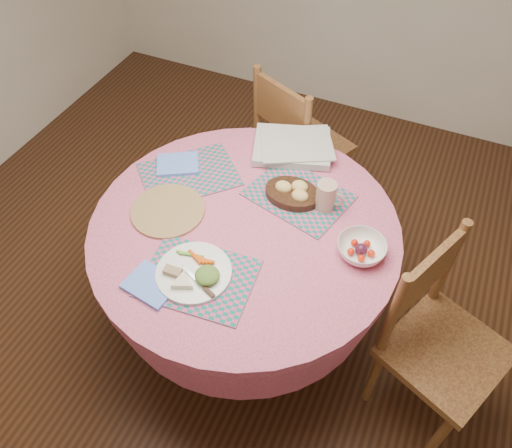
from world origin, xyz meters
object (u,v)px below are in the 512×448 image
Objects in this scene: dining_table at (245,255)px; chair_back at (297,144)px; latte_mug at (326,196)px; fruit_bowl at (361,249)px; wicker_trivet at (168,211)px; chair_right at (437,338)px; bread_bowl at (293,192)px; dinner_plate at (195,273)px.

chair_back reaches higher than dining_table.
dining_table is 0.87m from chair_back.
latte_mug is 0.63× the size of fruit_bowl.
wicker_trivet is at bearing -154.00° from latte_mug.
bread_bowl is (-0.71, 0.23, 0.30)m from chair_right.
chair_right is at bearing 160.96° from chair_back.
chair_back is at bearing 124.16° from fruit_bowl.
fruit_bowl is at bearing 6.05° from dining_table.
dining_table is 4.48× the size of dinner_plate.
dinner_plate is at bearing 131.05° from chair_right.
fruit_bowl is (0.77, 0.11, 0.02)m from wicker_trivet.
wicker_trivet is at bearing -147.16° from bread_bowl.
chair_right is at bearing -9.78° from fruit_bowl.
dining_table is 9.91× the size of latte_mug.
dinner_plate is (-0.06, -0.30, 0.22)m from dining_table.
wicker_trivet is at bearing 100.75° from chair_back.
dinner_plate reaches higher than dining_table.
dinner_plate is 1.40× the size of fruit_bowl.
dining_table is at bearing 120.49° from chair_back.
wicker_trivet reaches higher than dining_table.
chair_right is 1.27m from chair_back.
bread_bowl is at bearing 132.55° from chair_back.
wicker_trivet is 0.52m from bread_bowl.
bread_bowl reaches higher than wicker_trivet.
bread_bowl is at bearing 32.84° from wicker_trivet.
chair_right is 4.02× the size of bread_bowl.
wicker_trivet is 0.78m from fruit_bowl.
fruit_bowl is at bearing 103.67° from chair_right.
chair_back reaches higher than fruit_bowl.
bread_bowl reaches higher than dinner_plate.
fruit_bowl is (0.46, 0.05, 0.22)m from dining_table.
chair_right is (0.83, -0.02, -0.07)m from dining_table.
latte_mug reaches higher than dining_table.
chair_right is 0.98m from dinner_plate.
chair_back is at bearing 108.09° from bread_bowl.
wicker_trivet is 1.30× the size of bread_bowl.
bread_bowl reaches higher than dining_table.
wicker_trivet is 1.51× the size of fruit_bowl.
bread_bowl is at bearing 153.41° from fruit_bowl.
bread_bowl is 0.38m from fruit_bowl.
dinner_plate is at bearing -146.27° from fruit_bowl.
chair_back is 0.98m from wicker_trivet.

